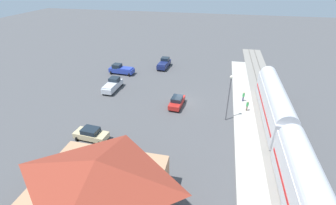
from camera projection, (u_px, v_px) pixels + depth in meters
ground_plane at (183, 103)px, 40.81m from camera, size 200.00×200.00×0.00m
railway_track at (269, 112)px, 38.11m from camera, size 4.80×70.00×0.30m
platform at (243, 108)px, 38.84m from camera, size 3.20×46.00×0.30m
passenger_train at (287, 137)px, 27.68m from camera, size 2.93×36.02×4.98m
station_building at (100, 184)px, 21.30m from camera, size 11.72×9.32×5.94m
pedestrian_on_platform at (243, 96)px, 40.28m from camera, size 0.36×0.36×1.71m
pedestrian_waiting_far at (247, 105)px, 37.47m from camera, size 0.36×0.36×1.71m
pickup_silver at (113, 85)px, 44.78m from camera, size 2.11×5.45×2.14m
sedan_tan at (91, 134)px, 31.56m from camera, size 4.63×2.54×1.74m
pickup_navy at (164, 63)px, 55.22m from camera, size 2.23×5.49×2.14m
sedan_red at (177, 102)px, 39.39m from camera, size 2.16×4.62×1.74m
pickup_blue at (121, 69)px, 51.88m from camera, size 5.51×2.74×2.14m
light_pole_near_platform at (229, 93)px, 33.95m from camera, size 0.44×0.44×7.25m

